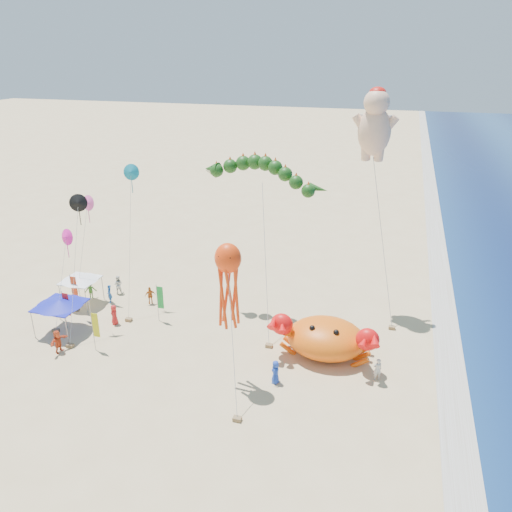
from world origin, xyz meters
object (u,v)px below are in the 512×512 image
Objects in this scene: cherub_kite at (375,123)px; crab_inflatable at (326,337)px; octopus_kite at (228,279)px; dragon_kite at (260,176)px; canopy_blue at (60,303)px; canopy_white at (80,278)px.

crab_inflatable is at bearing -100.12° from cherub_kite.
cherub_kite reaches higher than octopus_kite.
canopy_blue is (-13.69, -7.32, -8.97)m from dragon_kite.
octopus_kite is at bearing -118.37° from cherub_kite.
cherub_kite is 16.92m from octopus_kite.
octopus_kite is at bearing -141.27° from crab_inflatable.
canopy_blue is at bearing -151.87° from dragon_kite.
cherub_kite is at bearing 61.63° from octopus_kite.
crab_inflatable is 2.12× the size of canopy_blue.
dragon_kite is at bearing 28.13° from canopy_blue.
canopy_white is (-21.07, 1.82, 1.00)m from crab_inflatable.
crab_inflatable is 20.09m from canopy_blue.
dragon_kite is 1.31× the size of octopus_kite.
canopy_blue is at bearing 171.93° from octopus_kite.
canopy_white is at bearing 105.14° from canopy_blue.
crab_inflatable is 2.51× the size of canopy_white.
octopus_kite is 15.28m from canopy_blue.
cherub_kite is (7.79, 3.82, 3.70)m from dragon_kite.
canopy_white is at bearing -168.32° from dragon_kite.
dragon_kite is 4.20× the size of canopy_white.
octopus_kite is 17.41m from canopy_white.
canopy_white is at bearing -163.06° from cherub_kite.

